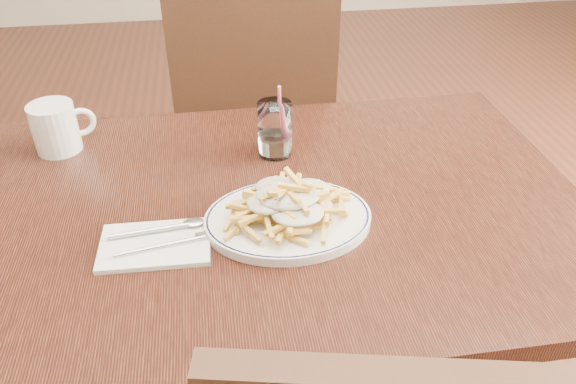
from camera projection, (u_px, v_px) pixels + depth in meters
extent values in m
cube|color=black|center=(273.00, 209.00, 1.08)|extent=(1.20, 0.80, 0.04)
cylinder|color=black|center=(57.00, 262.00, 1.52)|extent=(0.05, 0.05, 0.71)
cylinder|color=black|center=(445.00, 224.00, 1.65)|extent=(0.05, 0.05, 0.71)
cube|color=#311C10|center=(262.00, 121.00, 1.91)|extent=(0.55, 0.55, 0.04)
cube|color=#311C10|center=(254.00, 68.00, 1.57)|extent=(0.47, 0.13, 0.52)
cylinder|color=#311C10|center=(319.00, 155.00, 2.21)|extent=(0.04, 0.04, 0.46)
cylinder|color=#311C10|center=(217.00, 153.00, 2.22)|extent=(0.04, 0.04, 0.46)
cylinder|color=#311C10|center=(319.00, 218.00, 1.88)|extent=(0.04, 0.04, 0.46)
cylinder|color=#311C10|center=(200.00, 215.00, 1.89)|extent=(0.04, 0.04, 0.46)
torus|color=black|center=(288.00, 217.00, 1.01)|extent=(0.28, 0.28, 0.01)
ellipsoid|color=beige|center=(288.00, 193.00, 0.98)|extent=(0.17, 0.14, 0.03)
cube|color=white|center=(155.00, 245.00, 0.96)|extent=(0.19, 0.13, 0.01)
cylinder|color=white|center=(275.00, 129.00, 1.19)|extent=(0.07, 0.07, 0.12)
cylinder|color=white|center=(275.00, 143.00, 1.20)|extent=(0.07, 0.07, 0.05)
cylinder|color=#FF617E|center=(280.00, 117.00, 1.18)|extent=(0.01, 0.04, 0.16)
cylinder|color=white|center=(55.00, 128.00, 1.20)|extent=(0.10, 0.10, 0.11)
torus|color=white|center=(81.00, 122.00, 1.22)|extent=(0.07, 0.03, 0.07)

